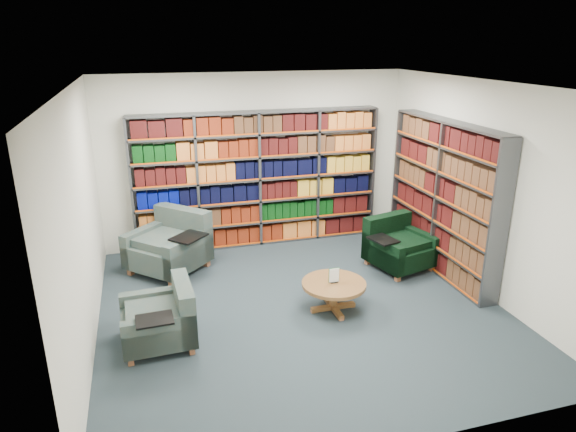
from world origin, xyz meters
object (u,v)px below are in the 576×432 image
object	(u,v)px
chair_teal_left	(172,246)
chair_teal_front	(165,320)
coffee_table	(334,288)
chair_green_right	(397,247)

from	to	relation	value
chair_teal_left	chair_teal_front	distance (m)	2.04
chair_teal_front	chair_teal_left	bearing A→B (deg)	83.29
chair_teal_left	coffee_table	bearing A→B (deg)	-44.85
chair_teal_left	chair_teal_front	xyz separation A→B (m)	(-0.24, -2.02, -0.06)
chair_green_right	coffee_table	bearing A→B (deg)	-144.45
chair_green_right	chair_teal_left	bearing A→B (deg)	165.31
chair_teal_front	coffee_table	xyz separation A→B (m)	(2.10, 0.17, 0.02)
chair_green_right	coffee_table	world-z (taller)	chair_green_right
coffee_table	chair_green_right	bearing A→B (deg)	35.55
chair_green_right	coffee_table	size ratio (longest dim) A/B	1.32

